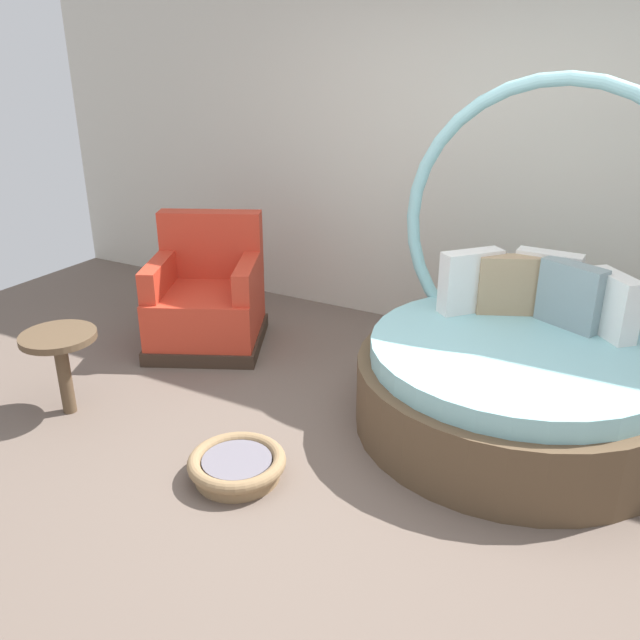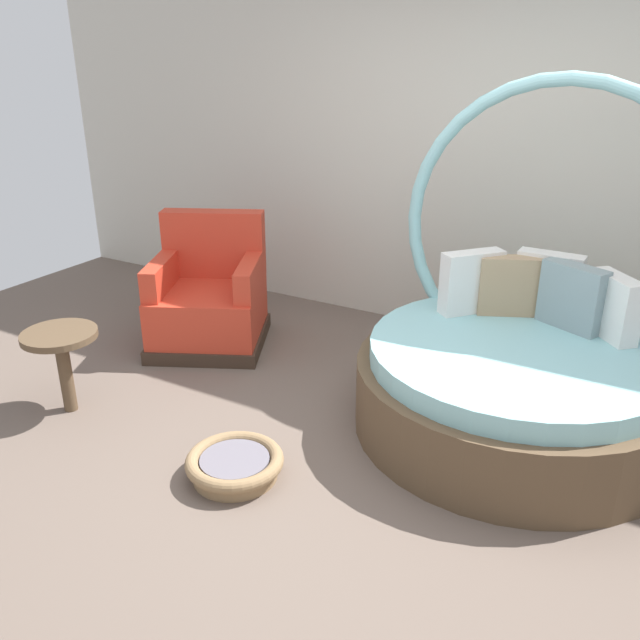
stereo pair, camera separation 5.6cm
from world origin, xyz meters
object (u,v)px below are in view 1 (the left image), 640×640
round_daybed (520,362)px  pet_basket (237,465)px  red_armchair (207,301)px  side_table (60,348)px

round_daybed → pet_basket: bearing=-131.4°
red_armchair → pet_basket: bearing=-47.8°
pet_basket → side_table: size_ratio=0.98×
red_armchair → side_table: 1.24m
side_table → red_armchair: bearing=84.4°
red_armchair → pet_basket: 1.76m
round_daybed → pet_basket: round_daybed is taller
pet_basket → round_daybed: bearing=48.6°
pet_basket → side_table: (-1.29, 0.05, 0.35)m
round_daybed → red_armchair: size_ratio=1.83×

